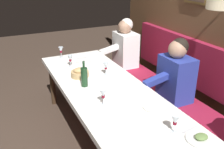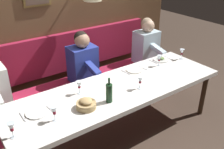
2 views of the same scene
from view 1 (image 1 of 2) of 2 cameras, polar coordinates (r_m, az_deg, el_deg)
ground_plane at (r=3.19m, az=-0.40°, el=-15.91°), size 12.00×12.00×0.00m
dining_table at (r=2.80m, az=-0.44°, el=-5.07°), size 0.90×2.87×0.74m
banquette_bench at (r=3.46m, az=13.23°, el=-8.57°), size 0.52×3.07×0.45m
back_wall_panel at (r=3.42m, az=22.74°, el=10.58°), size 0.59×4.27×2.90m
diner_near at (r=3.18m, az=14.08°, el=0.47°), size 0.60×0.40×0.79m
diner_middle at (r=4.20m, az=2.97°, el=6.70°), size 0.60×0.40×0.79m
place_setting_0 at (r=2.52m, az=9.59°, el=-7.20°), size 0.24×0.32×0.01m
place_setting_1 at (r=2.19m, az=19.25°, el=-13.35°), size 0.24×0.32×0.05m
place_setting_2 at (r=3.66m, az=-6.37°, el=2.95°), size 0.24×0.31×0.01m
wine_glass_0 at (r=2.16m, az=13.91°, el=-9.91°), size 0.07×0.07×0.16m
wine_glass_1 at (r=2.49m, az=-1.99°, el=-4.41°), size 0.07×0.07×0.16m
wine_glass_2 at (r=3.47m, az=-9.31°, el=3.49°), size 0.07×0.07×0.16m
wine_glass_4 at (r=3.17m, az=-1.39°, el=1.86°), size 0.07×0.07×0.16m
wine_glass_5 at (r=3.85m, az=-11.34°, el=5.35°), size 0.07×0.07×0.16m
wine_bottle at (r=2.89m, az=-6.22°, el=-0.48°), size 0.08×0.08×0.30m
bread_bowl at (r=3.17m, az=-7.17°, el=0.34°), size 0.22×0.22×0.12m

